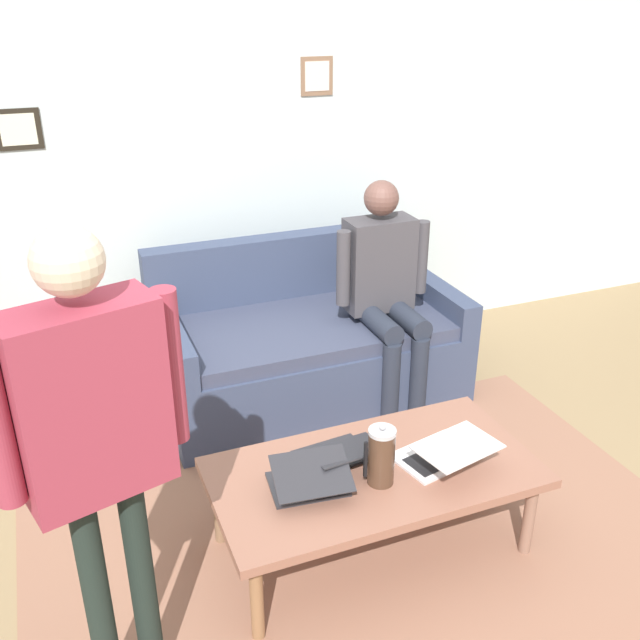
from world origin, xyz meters
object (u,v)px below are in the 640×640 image
laptop_center (337,454)px  person_standing (94,425)px  person_seated (385,283)px  laptop_left (443,453)px  couch (306,346)px  coffee_table (374,476)px  french_press (381,456)px  laptop_right (309,480)px

laptop_center → person_standing: (0.93, 0.39, 0.61)m
laptop_center → person_seated: person_seated is taller
laptop_left → couch: bearing=-87.1°
coffee_table → laptop_center: 0.18m
coffee_table → french_press: french_press is taller
laptop_center → person_seated: 1.26m
laptop_center → french_press: 0.23m
couch → person_seated: (-0.38, 0.23, 0.42)m
laptop_center → person_seated: bearing=-125.3°
coffee_table → laptop_left: laptop_left is taller
couch → laptop_center: couch is taller
french_press → person_standing: bearing=11.4°
coffee_table → french_press: bearing=80.0°
laptop_right → couch: bearing=-110.3°
person_standing → person_seated: person_standing is taller
person_seated → laptop_center: bearing=54.7°
laptop_right → person_seated: 1.46m
laptop_center → laptop_right: bearing=35.9°
coffee_table → laptop_center: laptop_center is taller
coffee_table → person_seated: bearing=-118.0°
laptop_center → person_standing: bearing=22.9°
laptop_left → person_standing: bearing=9.7°
laptop_left → person_seated: size_ratio=0.32×
french_press → laptop_left: bearing=-176.5°
person_standing → couch: bearing=-127.8°
laptop_right → french_press: 0.30m
coffee_table → person_seated: (-0.59, -1.10, 0.36)m
person_seated → laptop_right: bearing=52.0°
laptop_right → french_press: french_press is taller
coffee_table → laptop_right: laptop_right is taller
laptop_right → person_standing: 1.01m
coffee_table → laptop_right: bearing=4.8°
couch → laptop_center: (0.33, 1.23, 0.14)m
couch → laptop_right: 1.45m
laptop_right → person_standing: bearing=19.5°
person_standing → laptop_right: bearing=-160.5°
person_standing → person_seated: size_ratio=1.29×
laptop_right → person_standing: size_ratio=0.20×
laptop_left → laptop_center: same height
laptop_center → laptop_right: laptop_right is taller
laptop_center → person_seated: (-0.71, -1.01, 0.28)m
couch → laptop_left: couch is taller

